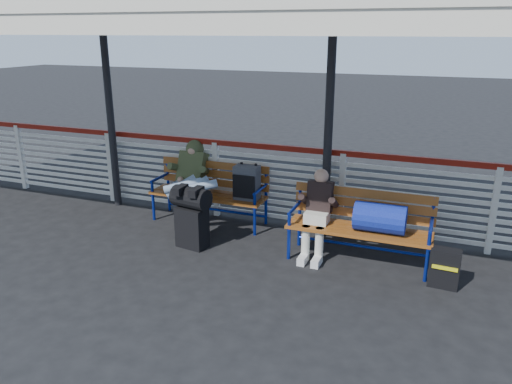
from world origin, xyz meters
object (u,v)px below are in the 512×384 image
at_px(suitcase_side, 445,268).
at_px(companion_person, 317,213).
at_px(traveler_man, 190,182).
at_px(bench_right, 371,219).
at_px(luggage_stack, 192,215).
at_px(bench_left, 224,185).

bearing_deg(suitcase_side, companion_person, 173.40).
bearing_deg(traveler_man, bench_right, -5.66).
relative_size(luggage_stack, traveler_man, 0.56).
height_order(luggage_stack, suitcase_side, luggage_stack).
distance_m(bench_left, suitcase_side, 3.35).
xyz_separation_m(luggage_stack, companion_person, (1.65, 0.36, 0.13)).
relative_size(bench_left, traveler_man, 1.18).
relative_size(bench_left, companion_person, 1.57).
bearing_deg(suitcase_side, luggage_stack, -175.01).
distance_m(companion_person, suitcase_side, 1.67).
bearing_deg(traveler_man, companion_person, -7.65).
distance_m(luggage_stack, traveler_man, 0.76).
height_order(bench_right, suitcase_side, bench_right).
bearing_deg(bench_right, suitcase_side, -18.20).
distance_m(traveler_man, suitcase_side, 3.68).
distance_m(luggage_stack, bench_right, 2.37).
relative_size(bench_right, traveler_man, 1.18).
bearing_deg(companion_person, traveler_man, 172.35).
xyz_separation_m(companion_person, suitcase_side, (1.60, -0.30, -0.36)).
bearing_deg(suitcase_side, bench_right, 165.74).
distance_m(luggage_stack, companion_person, 1.69).
height_order(bench_right, traveler_man, traveler_man).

